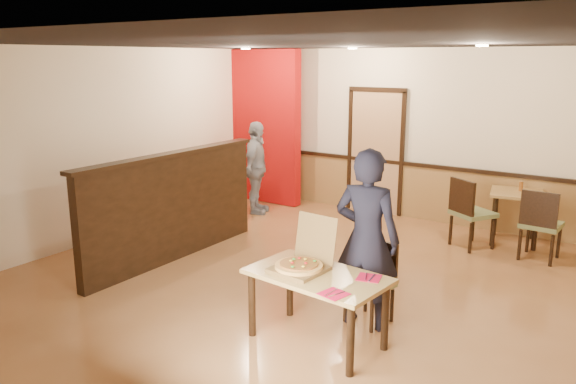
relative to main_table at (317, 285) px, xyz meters
name	(u,v)px	position (x,y,z in m)	size (l,w,h in m)	color
floor	(309,286)	(-0.78, 1.12, -0.59)	(7.00, 7.00, 0.00)	#B07544
ceiling	(311,43)	(-0.78, 1.12, 2.21)	(7.00, 7.00, 0.00)	black
wall_back	(422,136)	(-0.78, 4.62, 0.81)	(7.00, 7.00, 0.00)	#FFEEC7
wall_left	(107,144)	(-4.28, 1.12, 0.81)	(7.00, 7.00, 0.00)	#FFEEC7
wainscot_back	(418,192)	(-0.78, 4.59, -0.14)	(7.00, 0.04, 0.90)	olive
chair_rail_back	(419,165)	(-0.78, 4.57, 0.33)	(7.00, 0.06, 0.06)	black
back_door	(376,153)	(-1.58, 4.58, 0.46)	(0.90, 0.06, 2.10)	tan
booth_partition	(173,205)	(-2.78, 0.92, 0.15)	(0.20, 3.10, 1.44)	black
red_accent_panel	(262,127)	(-3.68, 4.12, 0.81)	(1.60, 0.20, 2.78)	#A10B0B
spot_a	(246,49)	(-3.08, 2.92, 2.19)	(0.14, 0.14, 0.02)	beige
spot_b	(352,48)	(-1.58, 3.62, 2.19)	(0.14, 0.14, 0.02)	beige
spot_c	(482,45)	(0.62, 2.62, 2.19)	(0.14, 0.14, 0.02)	beige
main_table	(317,285)	(0.00, 0.00, 0.00)	(1.36, 0.86, 0.69)	tan
diner_chair	(373,278)	(0.23, 0.73, -0.13)	(0.48, 0.48, 0.83)	olive
side_chair_left	(469,210)	(0.37, 3.55, -0.04)	(0.68, 0.68, 1.00)	olive
side_chair_right	(540,222)	(1.30, 3.54, -0.05)	(0.51, 0.51, 0.97)	olive
side_table	(516,204)	(0.86, 4.17, 0.00)	(0.84, 0.84, 0.76)	tan
diner	(367,239)	(0.21, 0.59, 0.32)	(0.66, 0.44, 1.81)	black
passerby	(256,168)	(-3.24, 3.36, 0.21)	(0.94, 0.39, 1.59)	gray
pizza_box	(302,263)	(-0.18, 0.02, 0.17)	(0.50, 0.57, 0.48)	brown
pizza	(299,266)	(-0.18, -0.03, 0.16)	(0.45, 0.45, 0.03)	#E8AB54
napkin_near	(334,294)	(0.35, -0.32, 0.11)	(0.26, 0.26, 0.01)	red
napkin_far	(369,278)	(0.44, 0.18, 0.11)	(0.25, 0.25, 0.01)	red
condiment	(521,186)	(0.88, 4.25, 0.24)	(0.05, 0.05, 0.14)	brown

